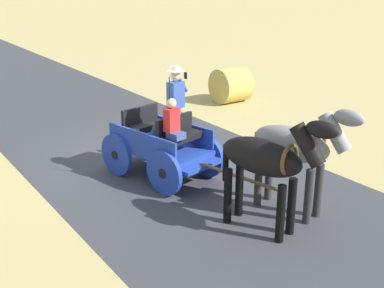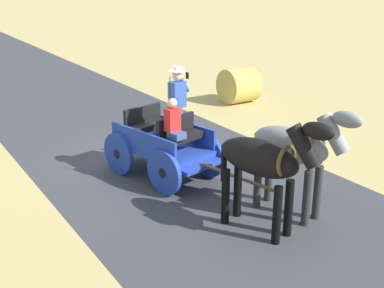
% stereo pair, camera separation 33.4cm
% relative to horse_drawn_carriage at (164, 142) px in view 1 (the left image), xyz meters
% --- Properties ---
extents(ground_plane, '(200.00, 200.00, 0.00)m').
position_rel_horse_drawn_carriage_xyz_m(ground_plane, '(-0.33, -1.03, -0.82)').
color(ground_plane, tan).
extents(road_surface, '(5.88, 160.00, 0.01)m').
position_rel_horse_drawn_carriage_xyz_m(road_surface, '(-0.33, -1.03, -0.81)').
color(road_surface, '#38383D').
rests_on(road_surface, ground).
extents(horse_drawn_carriage, '(1.89, 4.51, 2.50)m').
position_rel_horse_drawn_carriage_xyz_m(horse_drawn_carriage, '(0.00, 0.00, 0.00)').
color(horse_drawn_carriage, '#1E3899').
rests_on(horse_drawn_carriage, ground).
extents(horse_near_side, '(0.89, 2.15, 2.21)m').
position_rel_horse_drawn_carriage_xyz_m(horse_near_side, '(-1.08, 2.87, 0.51)').
color(horse_near_side, gray).
rests_on(horse_near_side, ground).
extents(horse_off_side, '(0.95, 2.14, 2.21)m').
position_rel_horse_drawn_carriage_xyz_m(horse_off_side, '(-0.18, 3.06, 0.51)').
color(horse_off_side, black).
rests_on(horse_off_side, ground).
extents(hay_bale, '(1.11, 1.21, 1.20)m').
position_rel_horse_drawn_carriage_xyz_m(hay_bale, '(-5.41, -4.29, -0.22)').
color(hay_bale, gold).
rests_on(hay_bale, ground).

